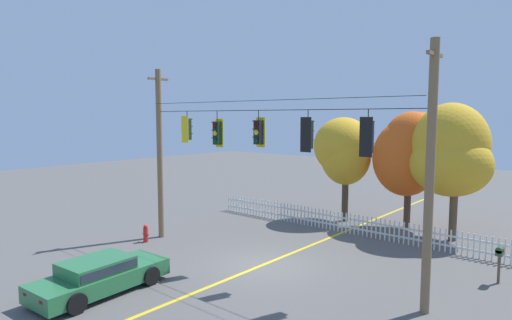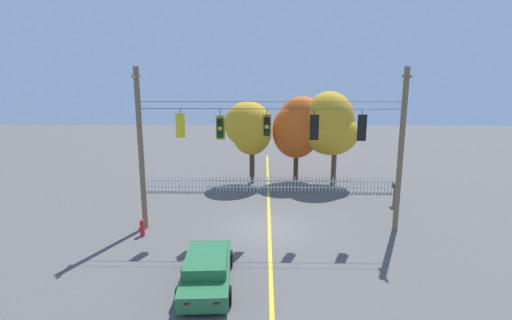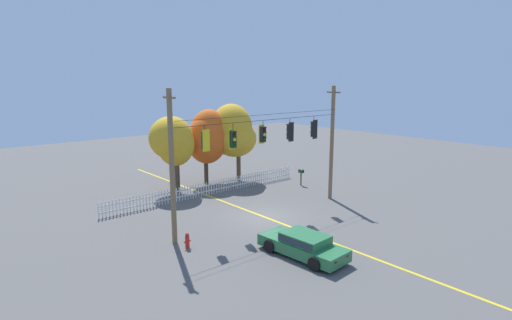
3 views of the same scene
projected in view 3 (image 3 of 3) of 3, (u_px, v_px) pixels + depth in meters
name	position (u px, v px, depth m)	size (l,w,h in m)	color
ground	(265.00, 217.00, 25.22)	(80.00, 80.00, 0.00)	#565451
lane_centerline_stripe	(265.00, 217.00, 25.22)	(0.16, 36.00, 0.01)	gold
signal_support_span	(265.00, 152.00, 24.44)	(12.75, 1.10, 7.93)	brown
traffic_signal_northbound_primary	(205.00, 140.00, 21.50)	(0.43, 0.38, 1.37)	black
traffic_signal_eastbound_side	(233.00, 139.00, 22.73)	(0.43, 0.38, 1.50)	black
traffic_signal_northbound_secondary	(263.00, 134.00, 24.13)	(0.43, 0.38, 1.39)	black
traffic_signal_southbound_primary	(290.00, 132.00, 25.54)	(0.43, 0.38, 1.45)	black
traffic_signal_westbound_side	(314.00, 129.00, 26.97)	(0.43, 0.38, 1.49)	black
white_picket_fence	(210.00, 188.00, 30.04)	(16.41, 0.06, 1.01)	silver
autumn_maple_near_fence	(173.00, 141.00, 30.11)	(3.28, 3.14, 5.71)	#473828
autumn_maple_mid	(208.00, 135.00, 32.80)	(3.73, 3.37, 6.01)	#473828
autumn_oak_far_east	(233.00, 133.00, 33.61)	(3.72, 3.60, 6.39)	brown
parked_car	(303.00, 244.00, 19.54)	(2.09, 4.55, 1.15)	#286B3D
fire_hydrant	(187.00, 241.00, 20.51)	(0.38, 0.22, 0.81)	red
roadside_mailbox	(301.00, 172.00, 32.65)	(0.25, 0.44, 1.32)	brown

